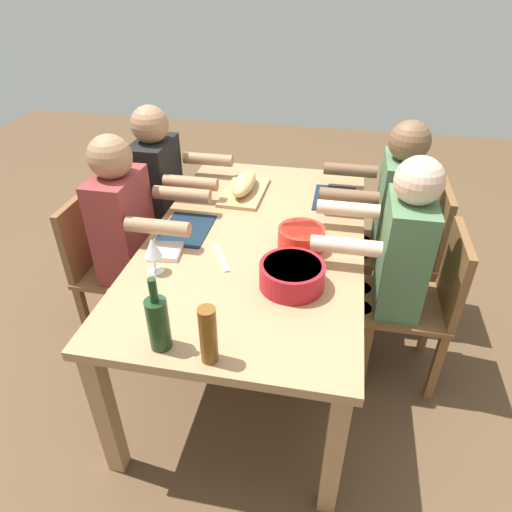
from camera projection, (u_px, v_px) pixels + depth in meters
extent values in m
plane|color=brown|center=(256.00, 347.00, 2.62)|extent=(8.00, 8.00, 0.00)
cube|color=#A87F56|center=(256.00, 240.00, 2.22)|extent=(1.76, 1.02, 0.04)
cube|color=#A87F56|center=(215.00, 218.00, 3.16)|extent=(0.07, 0.07, 0.70)
cube|color=#A87F56|center=(106.00, 413.00, 1.83)|extent=(0.07, 0.07, 0.70)
cube|color=#A87F56|center=(347.00, 231.00, 3.02)|extent=(0.07, 0.07, 0.70)
cube|color=#A87F56|center=(334.00, 453.00, 1.68)|extent=(0.07, 0.07, 0.70)
cube|color=brown|center=(399.00, 252.00, 2.65)|extent=(0.40, 0.40, 0.03)
cube|color=brown|center=(440.00, 223.00, 2.50)|extent=(0.38, 0.04, 0.40)
cube|color=brown|center=(364.00, 297.00, 2.66)|extent=(0.04, 0.04, 0.42)
cube|color=brown|center=(364.00, 264.00, 2.94)|extent=(0.04, 0.04, 0.42)
cube|color=brown|center=(425.00, 304.00, 2.61)|extent=(0.04, 0.04, 0.42)
cube|color=brown|center=(419.00, 270.00, 2.88)|extent=(0.04, 0.04, 0.42)
cylinder|color=#2D2D38|center=(356.00, 285.00, 2.73)|extent=(0.11, 0.11, 0.45)
cylinder|color=#2D2D38|center=(356.00, 270.00, 2.86)|extent=(0.11, 0.11, 0.45)
cube|color=#4C724C|center=(397.00, 207.00, 2.50)|extent=(0.34, 0.20, 0.55)
cylinder|color=brown|center=(349.00, 196.00, 2.33)|extent=(0.07, 0.30, 0.07)
cylinder|color=brown|center=(350.00, 170.00, 2.61)|extent=(0.07, 0.30, 0.07)
sphere|color=brown|center=(410.00, 141.00, 2.29)|extent=(0.21, 0.21, 0.21)
cube|color=brown|center=(154.00, 227.00, 2.89)|extent=(0.40, 0.40, 0.03)
cube|color=brown|center=(122.00, 194.00, 2.80)|extent=(0.38, 0.04, 0.40)
cube|color=brown|center=(191.00, 245.00, 3.12)|extent=(0.04, 0.04, 0.42)
cube|color=brown|center=(174.00, 274.00, 2.85)|extent=(0.04, 0.04, 0.42)
cube|color=brown|center=(144.00, 240.00, 3.18)|extent=(0.04, 0.04, 0.42)
cube|color=brown|center=(123.00, 268.00, 2.90)|extent=(0.04, 0.04, 0.42)
cylinder|color=#2D2D38|center=(194.00, 252.00, 3.04)|extent=(0.11, 0.11, 0.45)
cylinder|color=#2D2D38|center=(186.00, 265.00, 2.90)|extent=(0.11, 0.11, 0.45)
cube|color=black|center=(158.00, 186.00, 2.72)|extent=(0.34, 0.20, 0.55)
cylinder|color=#9E7251|center=(208.00, 159.00, 2.75)|extent=(0.07, 0.30, 0.07)
cylinder|color=#9E7251|center=(191.00, 183.00, 2.47)|extent=(0.07, 0.30, 0.07)
sphere|color=#9E7251|center=(150.00, 124.00, 2.51)|extent=(0.21, 0.21, 0.21)
cube|color=brown|center=(121.00, 270.00, 2.49)|extent=(0.40, 0.40, 0.03)
cube|color=brown|center=(82.00, 234.00, 2.40)|extent=(0.38, 0.04, 0.40)
cube|color=brown|center=(166.00, 288.00, 2.73)|extent=(0.04, 0.04, 0.42)
cube|color=brown|center=(144.00, 326.00, 2.45)|extent=(0.04, 0.04, 0.42)
cube|color=brown|center=(113.00, 281.00, 2.78)|extent=(0.04, 0.04, 0.42)
cube|color=brown|center=(85.00, 318.00, 2.51)|extent=(0.04, 0.04, 0.42)
cylinder|color=#2D2D38|center=(168.00, 297.00, 2.64)|extent=(0.11, 0.11, 0.45)
cylinder|color=#2D2D38|center=(158.00, 315.00, 2.51)|extent=(0.11, 0.11, 0.45)
cube|color=maroon|center=(123.00, 226.00, 2.32)|extent=(0.34, 0.20, 0.55)
cylinder|color=#9E7251|center=(182.00, 194.00, 2.35)|extent=(0.07, 0.30, 0.07)
cylinder|color=#9E7251|center=(158.00, 227.00, 2.07)|extent=(0.07, 0.30, 0.07)
sphere|color=#9E7251|center=(110.00, 157.00, 2.12)|extent=(0.21, 0.21, 0.21)
cube|color=brown|center=(405.00, 305.00, 2.25)|extent=(0.40, 0.40, 0.03)
cube|color=brown|center=(455.00, 274.00, 2.10)|extent=(0.38, 0.04, 0.40)
cube|color=brown|center=(364.00, 357.00, 2.27)|extent=(0.04, 0.04, 0.42)
cube|color=brown|center=(364.00, 313.00, 2.54)|extent=(0.04, 0.04, 0.42)
cube|color=brown|center=(436.00, 367.00, 2.21)|extent=(0.04, 0.04, 0.42)
cube|color=brown|center=(428.00, 320.00, 2.49)|extent=(0.04, 0.04, 0.42)
cylinder|color=#2D2D38|center=(355.00, 341.00, 2.34)|extent=(0.11, 0.11, 0.45)
cylinder|color=#2D2D38|center=(355.00, 320.00, 2.47)|extent=(0.11, 0.11, 0.45)
cube|color=#4C724C|center=(403.00, 255.00, 2.10)|extent=(0.34, 0.20, 0.55)
cylinder|color=beige|center=(346.00, 246.00, 1.94)|extent=(0.07, 0.30, 0.07)
cylinder|color=beige|center=(348.00, 209.00, 2.22)|extent=(0.07, 0.30, 0.07)
sphere|color=beige|center=(419.00, 181.00, 1.90)|extent=(0.21, 0.21, 0.21)
cylinder|color=#B21923|center=(292.00, 275.00, 1.85)|extent=(0.27, 0.27, 0.11)
cylinder|color=#669E33|center=(292.00, 268.00, 1.83)|extent=(0.23, 0.23, 0.04)
cylinder|color=red|center=(301.00, 238.00, 2.10)|extent=(0.21, 0.21, 0.10)
cylinder|color=beige|center=(301.00, 232.00, 2.08)|extent=(0.19, 0.19, 0.04)
cube|color=tan|center=(244.00, 192.00, 2.59)|extent=(0.41, 0.23, 0.02)
ellipsoid|color=tan|center=(244.00, 183.00, 2.56)|extent=(0.32, 0.12, 0.09)
cylinder|color=#193819|center=(158.00, 324.00, 1.54)|extent=(0.08, 0.08, 0.20)
cylinder|color=#193819|center=(153.00, 290.00, 1.46)|extent=(0.03, 0.03, 0.09)
cylinder|color=brown|center=(209.00, 335.00, 1.48)|extent=(0.06, 0.06, 0.22)
cylinder|color=silver|center=(156.00, 271.00, 1.96)|extent=(0.07, 0.07, 0.01)
cylinder|color=silver|center=(155.00, 263.00, 1.94)|extent=(0.01, 0.01, 0.07)
cone|color=silver|center=(152.00, 247.00, 1.90)|extent=(0.08, 0.08, 0.08)
cube|color=#142333|center=(335.00, 198.00, 2.54)|extent=(0.32, 0.23, 0.01)
cube|color=#142333|center=(186.00, 229.00, 2.26)|extent=(0.32, 0.23, 0.01)
cube|color=silver|center=(221.00, 257.00, 2.05)|extent=(0.21, 0.13, 0.01)
cube|color=white|center=(165.00, 251.00, 2.08)|extent=(0.15, 0.15, 0.02)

